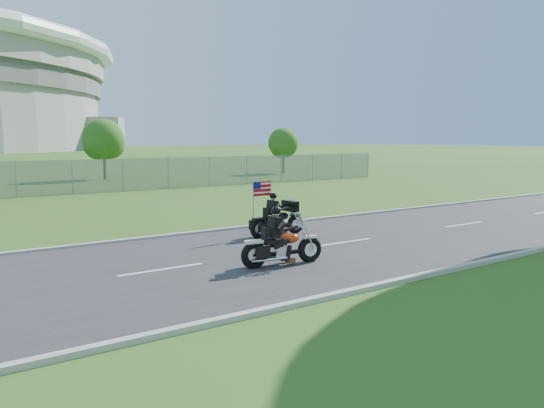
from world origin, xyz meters
TOP-DOWN VIEW (x-y plane):
  - ground at (0.00, 0.00)m, footprint 420.00×420.00m
  - road at (0.00, 0.00)m, footprint 120.00×8.00m
  - curb_north at (0.00, 4.05)m, footprint 120.00×0.18m
  - curb_south at (0.00, -4.05)m, footprint 120.00×0.18m
  - tree_fence_near at (6.04, 30.04)m, footprint 3.52×3.28m
  - tree_fence_far at (22.04, 28.03)m, footprint 3.08×2.87m
  - motorcycle_lead at (0.71, -1.24)m, footprint 2.30×0.76m
  - motorcycle_follow at (2.99, 2.14)m, footprint 2.19×0.72m

SIDE VIEW (x-z plane):
  - ground at x=0.00m, z-range 0.00..0.00m
  - road at x=0.00m, z-range 0.00..0.04m
  - curb_north at x=0.00m, z-range -0.01..0.11m
  - curb_south at x=0.00m, z-range -0.01..0.11m
  - motorcycle_lead at x=0.71m, z-range -0.28..1.27m
  - motorcycle_follow at x=2.99m, z-range -0.41..1.42m
  - tree_fence_far at x=22.04m, z-range 0.54..4.74m
  - tree_fence_near at x=6.04m, z-range 0.60..5.35m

